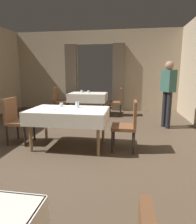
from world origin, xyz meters
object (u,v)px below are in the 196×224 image
(chair_far_left, at_px, (59,99))
(glass_mid_b, at_px, (77,105))
(dining_table_far, at_px, (88,96))
(plate_mid_c, at_px, (50,109))
(glass_far_a, at_px, (82,91))
(chair_far_right, at_px, (118,100))
(glass_far_b, at_px, (88,92))
(person_waiter_by_doorway, at_px, (168,89))
(chair_mid_left, at_px, (16,118))
(chair_mid_right, at_px, (128,123))
(glass_mid_a, at_px, (61,105))
(dining_table_mid, at_px, (69,114))

(chair_far_left, bearing_deg, glass_mid_b, -63.34)
(dining_table_far, xyz_separation_m, plate_mid_c, (-0.07, -3.15, 0.11))
(glass_far_a, bearing_deg, dining_table_far, -22.19)
(dining_table_far, bearing_deg, chair_far_right, -0.29)
(chair_far_right, height_order, glass_far_b, chair_far_right)
(chair_far_left, relative_size, person_waiter_by_doorway, 0.54)
(plate_mid_c, distance_m, glass_far_a, 3.25)
(chair_mid_left, xyz_separation_m, glass_far_b, (0.88, 3.04, 0.28))
(person_waiter_by_doorway, bearing_deg, chair_mid_right, -120.32)
(dining_table_far, bearing_deg, chair_mid_right, -65.52)
(plate_mid_c, bearing_deg, glass_mid_a, 71.09)
(glass_far_a, distance_m, person_waiter_by_doorway, 2.99)
(dining_table_mid, bearing_deg, plate_mid_c, -162.67)
(plate_mid_c, bearing_deg, chair_far_right, 70.85)
(chair_far_left, bearing_deg, dining_table_mid, -66.89)
(chair_mid_right, bearing_deg, chair_mid_left, 179.04)
(chair_mid_left, distance_m, plate_mid_c, 0.85)
(dining_table_far, relative_size, person_waiter_by_doorway, 0.74)
(chair_mid_left, xyz_separation_m, glass_mid_a, (0.91, 0.16, 0.28))
(plate_mid_c, bearing_deg, person_waiter_by_doorway, 36.68)
(chair_mid_right, distance_m, chair_far_right, 3.05)
(dining_table_mid, distance_m, chair_mid_right, 1.14)
(chair_far_right, relative_size, chair_far_left, 1.00)
(dining_table_mid, distance_m, dining_table_far, 3.06)
(chair_mid_right, xyz_separation_m, chair_far_right, (-0.36, 3.03, 0.00))
(person_waiter_by_doorway, bearing_deg, plate_mid_c, -143.32)
(chair_mid_right, xyz_separation_m, glass_far_a, (-1.63, 3.13, 0.28))
(dining_table_mid, xyz_separation_m, chair_mid_right, (1.13, 0.02, -0.15))
(chair_mid_right, distance_m, glass_mid_b, 1.06)
(dining_table_mid, distance_m, glass_mid_b, 0.28)
(plate_mid_c, bearing_deg, glass_mid_b, 35.12)
(chair_mid_right, bearing_deg, dining_table_far, 114.48)
(chair_far_left, bearing_deg, chair_mid_right, -51.10)
(dining_table_mid, xyz_separation_m, glass_far_b, (-0.25, 3.09, 0.13))
(dining_table_mid, height_order, glass_mid_b, glass_mid_b)
(chair_mid_left, height_order, glass_mid_a, chair_mid_left)
(chair_far_left, xyz_separation_m, plate_mid_c, (0.96, -3.10, 0.24))
(dining_table_far, height_order, chair_mid_right, chair_mid_right)
(dining_table_mid, height_order, plate_mid_c, plate_mid_c)
(chair_far_right, relative_size, glass_mid_a, 11.23)
(dining_table_far, distance_m, glass_mid_b, 2.87)
(dining_table_far, relative_size, plate_mid_c, 6.02)
(dining_table_far, xyz_separation_m, chair_far_right, (1.02, -0.01, -0.13))
(dining_table_mid, xyz_separation_m, chair_mid_left, (-1.13, 0.05, -0.15))
(chair_far_right, bearing_deg, plate_mid_c, -109.15)
(chair_mid_right, height_order, chair_mid_left, same)
(dining_table_far, relative_size, chair_far_right, 1.38)
(glass_far_a, bearing_deg, plate_mid_c, -86.85)
(chair_far_right, xyz_separation_m, glass_far_a, (-1.27, 0.11, 0.28))
(person_waiter_by_doorway, bearing_deg, dining_table_far, 150.77)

